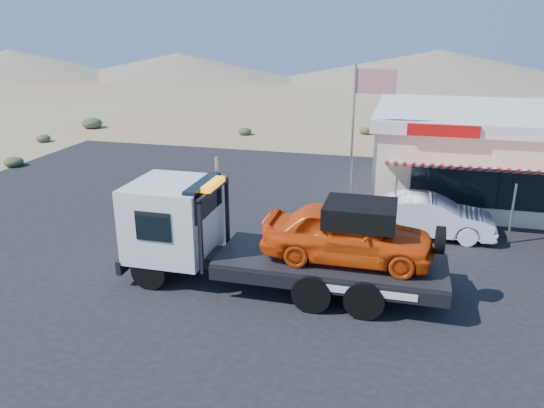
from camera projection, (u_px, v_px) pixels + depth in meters
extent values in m
plane|color=#856A4C|center=(197.00, 250.00, 18.36)|extent=(120.00, 120.00, 0.00)
cube|color=black|center=(275.00, 225.00, 20.63)|extent=(32.00, 24.00, 0.02)
cylinder|color=black|center=(150.00, 271.00, 15.53)|extent=(1.08, 0.32, 1.08)
cylinder|color=black|center=(180.00, 243.00, 17.51)|extent=(1.08, 0.32, 1.08)
cylinder|color=black|center=(313.00, 291.00, 14.39)|extent=(1.08, 0.59, 1.08)
cylinder|color=black|center=(325.00, 259.00, 16.36)|extent=(1.08, 0.59, 1.08)
cylinder|color=black|center=(365.00, 297.00, 14.05)|extent=(1.08, 0.59, 1.08)
cylinder|color=black|center=(371.00, 263.00, 16.03)|extent=(1.08, 0.59, 1.08)
cube|color=black|center=(290.00, 265.00, 15.52)|extent=(8.83, 1.08, 0.32)
cube|color=silver|center=(173.00, 218.00, 16.02)|extent=(2.37, 2.53, 2.26)
cube|color=black|center=(203.00, 197.00, 15.54)|extent=(0.38, 2.15, 0.97)
cube|color=black|center=(215.00, 224.00, 15.72)|extent=(0.11, 2.37, 2.15)
cube|color=orange|center=(213.00, 184.00, 15.32)|extent=(0.27, 1.29, 0.16)
cube|color=black|center=(331.00, 261.00, 15.15)|extent=(6.46, 2.48, 0.16)
imported|color=#E8450C|center=(347.00, 233.00, 14.76)|extent=(4.74, 1.91, 1.61)
cube|color=black|center=(360.00, 214.00, 14.48)|extent=(1.94, 1.61, 0.59)
imported|color=white|center=(429.00, 216.00, 19.32)|extent=(4.59, 1.62, 1.51)
cube|color=beige|center=(493.00, 159.00, 23.56)|extent=(10.00, 8.00, 3.40)
cube|color=white|center=(499.00, 115.00, 22.92)|extent=(10.40, 8.40, 0.50)
cube|color=red|center=(443.00, 131.00, 19.61)|extent=(2.60, 0.12, 0.45)
cube|color=black|center=(506.00, 189.00, 19.94)|extent=(7.00, 0.06, 1.60)
cube|color=red|center=(514.00, 171.00, 18.82)|extent=(9.00, 1.73, 0.61)
cylinder|color=#99999E|center=(395.00, 205.00, 19.48)|extent=(0.08, 0.08, 2.20)
cylinder|color=#99999E|center=(512.00, 214.00, 18.53)|extent=(0.08, 0.08, 2.20)
cylinder|color=#99999E|center=(352.00, 145.00, 20.39)|extent=(0.10, 0.10, 6.00)
cube|color=#B20C14|center=(376.00, 81.00, 19.43)|extent=(1.50, 0.02, 0.90)
ellipsoid|color=#2F3D20|center=(14.00, 161.00, 28.96)|extent=(1.05, 1.05, 0.57)
ellipsoid|color=#2F3D20|center=(43.00, 138.00, 34.99)|extent=(0.94, 0.94, 0.51)
ellipsoid|color=#2F3D20|center=(92.00, 123.00, 39.57)|extent=(1.49, 1.49, 0.80)
ellipsoid|color=#2F3D20|center=(245.00, 131.00, 37.22)|extent=(0.97, 0.97, 0.52)
ellipsoid|color=#2F3D20|center=(366.00, 130.00, 37.45)|extent=(0.93, 0.93, 0.50)
cone|color=#726B59|center=(179.00, 66.00, 74.09)|extent=(36.00, 36.00, 3.50)
cone|color=#726B59|center=(439.00, 67.00, 68.43)|extent=(44.00, 44.00, 4.20)
cone|color=#726B59|center=(12.00, 63.00, 77.22)|extent=(40.00, 40.00, 3.80)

